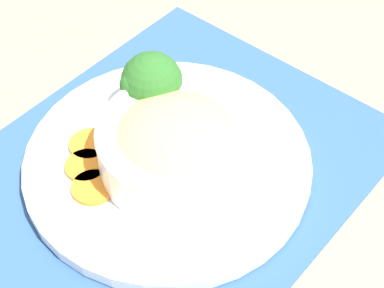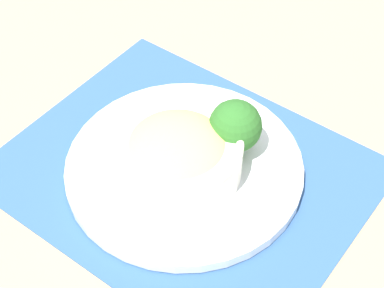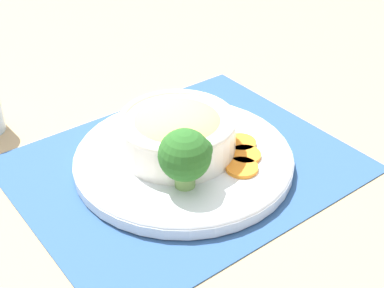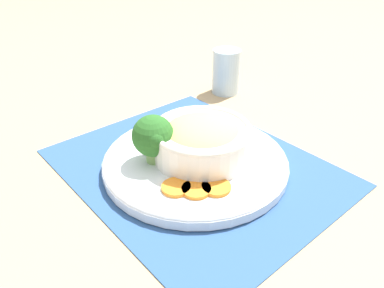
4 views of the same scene
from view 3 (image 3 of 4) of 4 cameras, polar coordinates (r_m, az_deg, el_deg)
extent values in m
plane|color=tan|center=(0.80, -0.89, -2.34)|extent=(4.00, 4.00, 0.00)
cube|color=#2D5184|center=(0.80, -0.89, -2.23)|extent=(0.48, 0.39, 0.00)
cylinder|color=silver|center=(0.79, -0.90, -1.64)|extent=(0.32, 0.32, 0.02)
torus|color=silver|center=(0.79, -0.90, -1.17)|extent=(0.32, 0.32, 0.01)
cylinder|color=silver|center=(0.78, -1.81, 0.84)|extent=(0.17, 0.17, 0.05)
torus|color=silver|center=(0.77, -1.85, 2.52)|extent=(0.17, 0.17, 0.01)
ellipsoid|color=#EAC66B|center=(0.77, -1.83, 1.67)|extent=(0.14, 0.14, 0.06)
cylinder|color=#759E51|center=(0.72, -0.76, -3.67)|extent=(0.03, 0.03, 0.02)
sphere|color=#286023|center=(0.70, -0.78, -1.17)|extent=(0.07, 0.07, 0.07)
sphere|color=#286023|center=(0.70, 0.94, -0.59)|extent=(0.03, 0.03, 0.03)
sphere|color=#286023|center=(0.70, -2.32, -1.17)|extent=(0.03, 0.03, 0.03)
cylinder|color=orange|center=(0.76, 5.34, -2.54)|extent=(0.05, 0.05, 0.01)
cylinder|color=orange|center=(0.79, 5.69, -1.18)|extent=(0.05, 0.05, 0.01)
cylinder|color=orange|center=(0.81, 5.23, 0.11)|extent=(0.05, 0.05, 0.01)
camera|label=1|loc=(1.11, 4.02, 38.73)|focal=60.00mm
camera|label=2|loc=(0.99, -46.27, 37.79)|focal=60.00mm
camera|label=4|loc=(0.81, 44.05, 19.07)|focal=35.00mm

